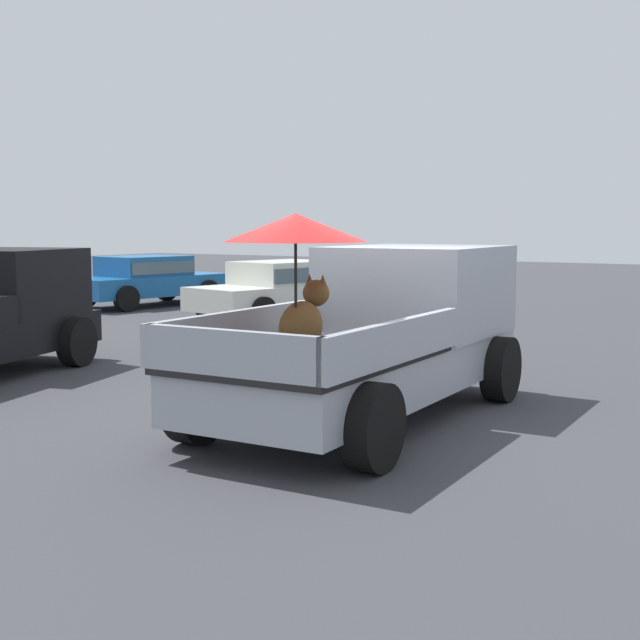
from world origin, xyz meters
TOP-DOWN VIEW (x-y plane):
  - ground_plane at (0.00, 0.00)m, footprint 80.00×80.00m
  - pickup_truck_main at (0.41, 0.03)m, footprint 5.11×2.38m
  - parked_sedan_near at (8.58, 11.40)m, footprint 4.51×2.45m
  - parked_sedan_far at (7.84, 6.54)m, footprint 4.57×2.63m

SIDE VIEW (x-z plane):
  - ground_plane at x=0.00m, z-range 0.00..0.00m
  - parked_sedan_near at x=8.58m, z-range 0.08..1.41m
  - parked_sedan_far at x=7.84m, z-range 0.08..1.41m
  - pickup_truck_main at x=0.41m, z-range -0.15..2.12m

